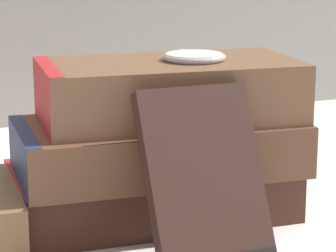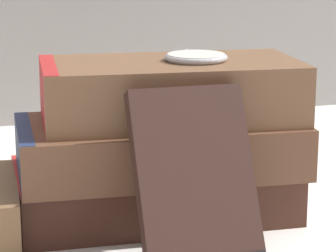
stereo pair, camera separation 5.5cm
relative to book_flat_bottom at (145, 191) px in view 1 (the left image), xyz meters
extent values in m
plane|color=white|center=(-0.04, -0.04, -0.02)|extent=(3.00, 3.00, 0.00)
cube|color=#422319|center=(0.01, 0.00, 0.00)|extent=(0.24, 0.14, 0.04)
cube|color=#B22323|center=(-0.11, 0.00, 0.00)|extent=(0.02, 0.13, 0.05)
cube|color=brown|center=(0.01, -0.02, 0.04)|extent=(0.25, 0.14, 0.04)
cube|color=navy|center=(-0.11, -0.01, 0.04)|extent=(0.02, 0.12, 0.05)
cube|color=brown|center=(0.02, -0.01, 0.09)|extent=(0.23, 0.13, 0.05)
cube|color=#B22323|center=(-0.08, 0.00, 0.09)|extent=(0.02, 0.11, 0.05)
cube|color=#331E19|center=(0.01, -0.11, 0.04)|extent=(0.09, 0.08, 0.13)
cylinder|color=silver|center=(0.04, -0.02, 0.12)|extent=(0.05, 0.05, 0.01)
torus|color=#B2B2B7|center=(0.04, -0.02, 0.12)|extent=(0.05, 0.05, 0.01)
sphere|color=#B2B2B7|center=(0.04, 0.01, 0.12)|extent=(0.01, 0.01, 0.01)
torus|color=black|center=(-0.04, 0.14, -0.02)|extent=(0.05, 0.05, 0.00)
torus|color=black|center=(0.02, 0.15, -0.02)|extent=(0.05, 0.05, 0.00)
cylinder|color=black|center=(-0.01, 0.15, -0.02)|extent=(0.02, 0.00, 0.00)
camera|label=1|loc=(-0.22, -0.63, 0.22)|focal=85.00mm
camera|label=2|loc=(-0.17, -0.65, 0.22)|focal=85.00mm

